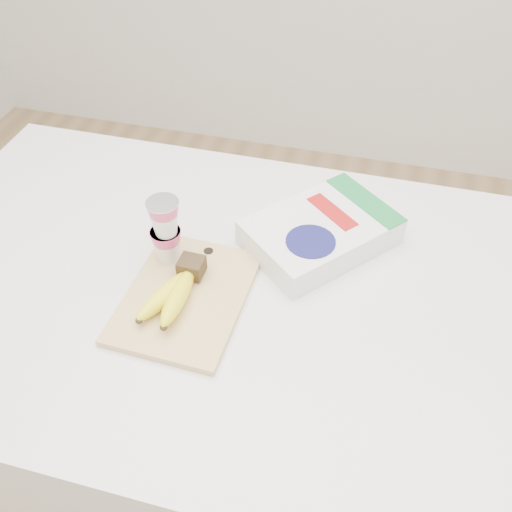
{
  "coord_description": "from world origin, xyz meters",
  "views": [
    {
      "loc": [
        0.3,
        -0.73,
        1.82
      ],
      "look_at": [
        0.09,
        0.05,
        1.03
      ],
      "focal_mm": 40.0,
      "sensor_mm": 36.0,
      "label": 1
    }
  ],
  "objects_px": {
    "bananas": "(175,291)",
    "table": "(218,412)",
    "cutting_board": "(186,297)",
    "cereal_box": "(321,232)",
    "yogurt_stack": "(165,229)"
  },
  "relations": [
    {
      "from": "bananas",
      "to": "table",
      "type": "bearing_deg",
      "value": 63.09
    },
    {
      "from": "cutting_board",
      "to": "bananas",
      "type": "distance_m",
      "value": 0.04
    },
    {
      "from": "bananas",
      "to": "cereal_box",
      "type": "xyz_separation_m",
      "value": [
        0.23,
        0.24,
        -0.0
      ]
    },
    {
      "from": "yogurt_stack",
      "to": "bananas",
      "type": "bearing_deg",
      "value": -63.08
    },
    {
      "from": "bananas",
      "to": "cereal_box",
      "type": "distance_m",
      "value": 0.34
    },
    {
      "from": "table",
      "to": "yogurt_stack",
      "type": "height_order",
      "value": "yogurt_stack"
    },
    {
      "from": "cutting_board",
      "to": "yogurt_stack",
      "type": "relative_size",
      "value": 2.05
    },
    {
      "from": "cutting_board",
      "to": "yogurt_stack",
      "type": "xyz_separation_m",
      "value": [
        -0.06,
        0.08,
        0.09
      ]
    },
    {
      "from": "cereal_box",
      "to": "table",
      "type": "bearing_deg",
      "value": -99.26
    },
    {
      "from": "table",
      "to": "cutting_board",
      "type": "bearing_deg",
      "value": -111.31
    },
    {
      "from": "table",
      "to": "bananas",
      "type": "bearing_deg",
      "value": -116.91
    },
    {
      "from": "bananas",
      "to": "yogurt_stack",
      "type": "height_order",
      "value": "yogurt_stack"
    },
    {
      "from": "cutting_board",
      "to": "yogurt_stack",
      "type": "height_order",
      "value": "yogurt_stack"
    },
    {
      "from": "yogurt_stack",
      "to": "table",
      "type": "bearing_deg",
      "value": -16.77
    },
    {
      "from": "bananas",
      "to": "yogurt_stack",
      "type": "distance_m",
      "value": 0.13
    }
  ]
}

